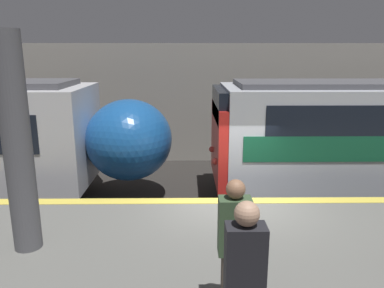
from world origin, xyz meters
TOP-DOWN VIEW (x-y plane):
  - ground_plane at (0.00, 0.00)m, footprint 120.00×120.00m
  - station_rear_barrier at (0.00, 6.78)m, footprint 50.00×0.15m
  - support_pillar_near at (-3.56, -2.04)m, footprint 0.43×0.43m
  - person_waiting at (-0.41, -4.49)m, footprint 0.38×0.24m
  - person_walking at (-0.40, -3.63)m, footprint 0.38×0.24m

SIDE VIEW (x-z plane):
  - ground_plane at x=0.00m, z-range 0.00..0.00m
  - person_walking at x=-0.40m, z-range 1.18..2.90m
  - person_waiting at x=-0.41m, z-range 1.19..3.00m
  - station_rear_barrier at x=0.00m, z-range 0.00..4.53m
  - support_pillar_near at x=-3.56m, z-range 1.13..4.57m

